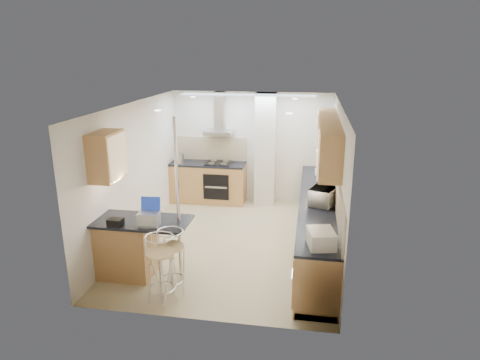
% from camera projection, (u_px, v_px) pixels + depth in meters
% --- Properties ---
extents(ground, '(4.80, 4.80, 0.00)m').
position_uv_depth(ground, '(232.00, 242.00, 7.85)').
color(ground, tan).
rests_on(ground, ground).
extents(room_shell, '(3.64, 4.84, 2.51)m').
position_uv_depth(room_shell, '(253.00, 156.00, 7.70)').
color(room_shell, silver).
rests_on(room_shell, ground).
extents(right_counter, '(0.63, 4.40, 0.92)m').
position_uv_depth(right_counter, '(317.00, 224.00, 7.48)').
color(right_counter, '#B18447').
rests_on(right_counter, ground).
extents(back_counter, '(1.70, 0.63, 0.92)m').
position_uv_depth(back_counter, '(208.00, 182.00, 9.84)').
color(back_counter, '#B18447').
rests_on(back_counter, ground).
extents(peninsula, '(1.47, 0.72, 0.94)m').
position_uv_depth(peninsula, '(143.00, 248.00, 6.52)').
color(peninsula, '#B18447').
rests_on(peninsula, ground).
extents(microwave, '(0.53, 0.64, 0.30)m').
position_uv_depth(microwave, '(324.00, 196.00, 7.04)').
color(microwave, white).
rests_on(microwave, right_counter).
extents(laptop, '(0.31, 0.25, 0.20)m').
position_uv_depth(laptop, '(149.00, 219.00, 6.16)').
color(laptop, '#A6A9AE').
rests_on(laptop, peninsula).
extents(bag, '(0.22, 0.17, 0.11)m').
position_uv_depth(bag, '(116.00, 223.00, 6.14)').
color(bag, black).
rests_on(bag, peninsula).
extents(bar_stool_near, '(0.42, 0.42, 1.02)m').
position_uv_depth(bar_stool_near, '(161.00, 270.00, 5.81)').
color(bar_stool_near, tan).
rests_on(bar_stool_near, ground).
extents(bar_stool_end, '(0.57, 0.57, 0.98)m').
position_uv_depth(bar_stool_end, '(171.00, 262.00, 6.05)').
color(bar_stool_end, tan).
rests_on(bar_stool_end, ground).
extents(jar_a, '(0.13, 0.13, 0.19)m').
position_uv_depth(jar_a, '(322.00, 176.00, 8.34)').
color(jar_a, beige).
rests_on(jar_a, right_counter).
extents(jar_b, '(0.13, 0.13, 0.14)m').
position_uv_depth(jar_b, '(318.00, 172.00, 8.74)').
color(jar_b, beige).
rests_on(jar_b, right_counter).
extents(jar_c, '(0.14, 0.14, 0.18)m').
position_uv_depth(jar_c, '(321.00, 197.00, 7.15)').
color(jar_c, '#B6AB91').
rests_on(jar_c, right_counter).
extents(jar_d, '(0.11, 0.11, 0.12)m').
position_uv_depth(jar_d, '(327.00, 201.00, 7.06)').
color(jar_d, white).
rests_on(jar_d, right_counter).
extents(bread_bin, '(0.40, 0.47, 0.22)m').
position_uv_depth(bread_bin, '(321.00, 238.00, 5.55)').
color(bread_bin, beige).
rests_on(bread_bin, right_counter).
extents(kettle, '(0.16, 0.16, 0.24)m').
position_uv_depth(kettle, '(181.00, 158.00, 9.61)').
color(kettle, '#ACAFB1').
rests_on(kettle, back_counter).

